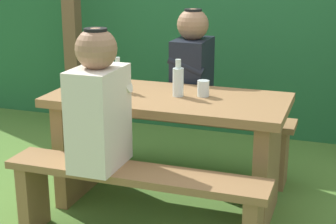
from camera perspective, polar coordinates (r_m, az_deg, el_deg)
ground_plane at (r=3.37m, az=0.00°, el=-9.91°), size 12.00×12.00×0.00m
hedge_backdrop at (r=4.83m, az=7.38°, el=11.17°), size 6.40×0.74×2.11m
pergola_post_left at (r=4.60m, az=-10.38°, el=11.32°), size 0.12×0.12×2.20m
picnic_table at (r=3.18m, az=0.00°, el=-2.12°), size 1.40×0.64×0.70m
bench_near at (r=2.79m, az=-3.58°, el=-8.62°), size 1.40×0.24×0.44m
bench_far at (r=3.71m, az=2.66°, el=-2.05°), size 1.40×0.24×0.44m
person_white_shirt at (r=2.70m, az=-7.46°, el=0.82°), size 0.25×0.35×0.72m
person_black_coat at (r=3.59m, az=2.60°, el=4.87°), size 0.25×0.35×0.72m
drinking_glass at (r=3.10m, az=3.81°, el=2.55°), size 0.07×0.07×0.09m
bottle_left at (r=3.09m, az=1.10°, el=3.36°), size 0.06×0.06×0.22m
bottle_right at (r=3.23m, az=-5.40°, el=3.76°), size 0.06×0.06×0.21m
cell_phone at (r=3.16m, az=-6.40°, el=1.93°), size 0.12×0.16×0.01m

